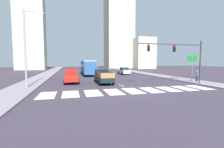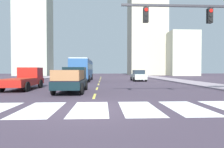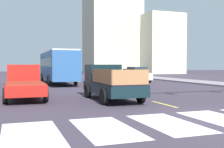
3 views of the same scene
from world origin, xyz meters
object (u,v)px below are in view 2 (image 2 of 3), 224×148
object	(u,v)px
pickup_dark	(25,79)
pickup_stakebed	(72,80)
sedan_near_right	(138,75)
sedan_mid	(60,75)
city_bus	(83,68)

from	to	relation	value
pickup_dark	pickup_stakebed	bearing A→B (deg)	-21.10
sedan_near_right	sedan_mid	size ratio (longest dim) A/B	1.00
pickup_stakebed	sedan_mid	world-z (taller)	pickup_stakebed
sedan_mid	pickup_dark	bearing A→B (deg)	-88.73
pickup_stakebed	sedan_near_right	distance (m)	15.81
city_bus	sedan_near_right	size ratio (longest dim) A/B	2.45
sedan_near_right	sedan_mid	distance (m)	12.39
pickup_dark	city_bus	size ratio (longest dim) A/B	0.48
sedan_mid	pickup_stakebed	bearing A→B (deg)	-71.86
pickup_dark	city_bus	bearing A→B (deg)	75.63
city_bus	sedan_near_right	bearing A→B (deg)	-4.37
city_bus	sedan_near_right	distance (m)	8.78
sedan_mid	sedan_near_right	bearing A→B (deg)	-4.24
pickup_stakebed	sedan_mid	bearing A→B (deg)	108.37
sedan_mid	city_bus	bearing A→B (deg)	-10.72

